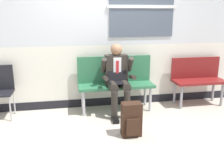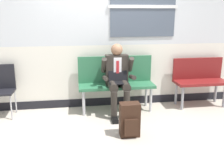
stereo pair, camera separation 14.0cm
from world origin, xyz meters
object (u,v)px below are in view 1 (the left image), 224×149
bench_with_person (115,79)px  bench_empty (197,77)px  folding_chair (2,87)px  person_seated (118,77)px  backpack (131,120)px

bench_with_person → bench_empty: size_ratio=1.37×
bench_with_person → folding_chair: bearing=179.9°
bench_with_person → folding_chair: size_ratio=1.52×
bench_with_person → person_seated: person_seated is taller
bench_with_person → bench_empty: (1.66, -0.01, -0.04)m
bench_with_person → folding_chair: 2.00m
folding_chair → bench_empty: bearing=-0.2°
person_seated → folding_chair: size_ratio=1.38×
bench_empty → folding_chair: 3.66m
bench_with_person → folding_chair: bench_with_person is taller
person_seated → folding_chair: bearing=173.9°
bench_with_person → bench_empty: bench_with_person is taller
bench_with_person → person_seated: 0.23m
backpack → person_seated: bearing=92.2°
bench_with_person → bench_empty: 1.66m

